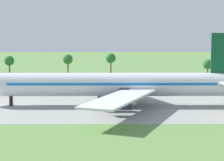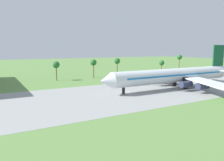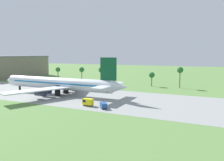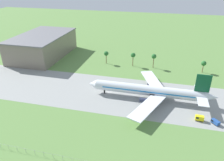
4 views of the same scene
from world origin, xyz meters
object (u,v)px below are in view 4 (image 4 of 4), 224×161
Objects in this scene: baggage_tug at (215,122)px; fuel_truck at (199,118)px; jet_airliner at (150,91)px; terminal_building at (43,45)px.

fuel_truck reaches higher than baggage_tug.
jet_airliner reaches higher than baggage_tug.
terminal_building is (-121.15, 65.87, 7.70)m from fuel_truck.
baggage_tug is (32.34, -15.77, -4.16)m from jet_airliner.
terminal_building is at bearing 152.00° from jet_airliner.
jet_airliner is 1.18× the size of terminal_building.
terminal_building reaches higher than baggage_tug.
baggage_tug is 1.09× the size of fuel_truck.
fuel_truck is at bearing 172.57° from baggage_tug.
terminal_building is (-128.32, 66.81, 8.03)m from baggage_tug.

